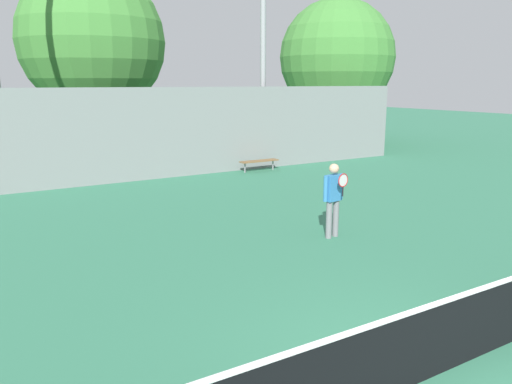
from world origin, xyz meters
The scene contains 8 objects.
ground_plane centered at (0.00, 0.00, 0.00)m, with size 100.00×100.00×0.00m, color #337556.
tennis_net centered at (0.00, 0.00, 0.50)m, with size 10.16×0.09×0.99m.
tennis_player centered at (2.67, 5.01, 1.00)m, with size 0.61×0.44×1.73m.
bench_courtside_far centered at (5.82, 13.38, 0.40)m, with size 1.66×0.40×0.44m.
light_pole_near_left centered at (6.73, 14.55, 5.31)m, with size 0.90×0.60×8.77m.
back_fence centered at (0.00, 13.99, 1.68)m, with size 26.77×0.06×3.35m.
tree_green_tall centered at (1.14, 19.98, 5.29)m, with size 6.45×6.45×8.52m.
tree_green_broad centered at (14.43, 18.99, 4.90)m, with size 6.46×6.46×8.13m.
Camera 1 is at (-4.59, -3.56, 3.52)m, focal length 35.00 mm.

